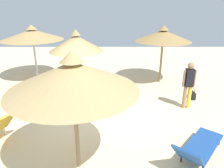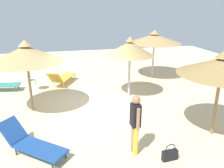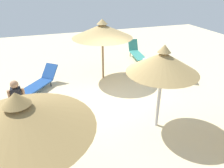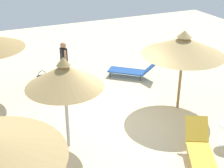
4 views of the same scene
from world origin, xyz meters
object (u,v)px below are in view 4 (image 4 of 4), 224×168
at_px(person_standing_back, 64,60).
at_px(handbag, 42,78).
at_px(lounge_chair_edge, 134,70).
at_px(lounge_chair_near_left, 201,152).
at_px(parasol_umbrella_far_left, 183,46).
at_px(parasol_umbrella_front, 64,76).

distance_m(person_standing_back, handbag, 1.23).
bearing_deg(lounge_chair_edge, lounge_chair_near_left, -99.92).
relative_size(parasol_umbrella_far_left, handbag, 5.68).
xyz_separation_m(parasol_umbrella_front, handbag, (0.30, 4.50, -1.97)).
bearing_deg(person_standing_back, handbag, 147.58).
relative_size(parasol_umbrella_front, person_standing_back, 1.57).
bearing_deg(lounge_chair_edge, person_standing_back, 167.22).
height_order(lounge_chair_edge, lounge_chair_near_left, lounge_chair_near_left).
relative_size(parasol_umbrella_front, lounge_chair_near_left, 1.23).
xyz_separation_m(parasol_umbrella_front, parasol_umbrella_far_left, (4.03, 0.57, 0.07)).
relative_size(parasol_umbrella_far_left, person_standing_back, 1.61).
distance_m(parasol_umbrella_front, person_standing_back, 4.30).
height_order(parasol_umbrella_front, parasol_umbrella_far_left, parasol_umbrella_far_left).
bearing_deg(handbag, parasol_umbrella_far_left, -46.47).
distance_m(parasol_umbrella_front, lounge_chair_edge, 5.40).
distance_m(parasol_umbrella_far_left, person_standing_back, 4.67).
distance_m(lounge_chair_edge, lounge_chair_near_left, 5.64).
distance_m(lounge_chair_edge, handbag, 3.69).
bearing_deg(parasol_umbrella_far_left, parasol_umbrella_front, -171.87).
bearing_deg(lounge_chair_near_left, person_standing_back, 105.74).
height_order(parasol_umbrella_front, person_standing_back, parasol_umbrella_front).
height_order(person_standing_back, handbag, person_standing_back).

